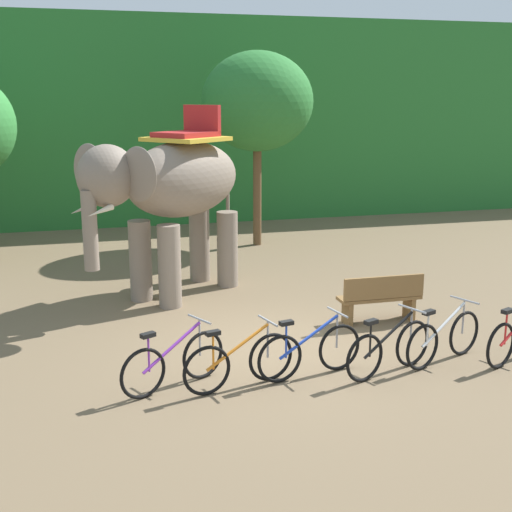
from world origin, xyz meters
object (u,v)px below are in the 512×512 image
tree_center (257,102)px  wooden_bench (381,297)px  bike_blue (310,351)px  bike_orange (239,362)px  bike_black (389,349)px  bike_purple (174,362)px  elephant (172,188)px  bike_white (444,338)px

tree_center → wooden_bench: tree_center is taller
tree_center → wooden_bench: size_ratio=3.39×
bike_blue → bike_orange: bearing=-173.5°
bike_black → wooden_bench: (0.85, 2.11, 0.09)m
bike_purple → wooden_bench: (3.95, 1.81, 0.09)m
bike_purple → bike_black: size_ratio=0.96×
bike_blue → tree_center: bearing=80.0°
bike_orange → bike_black: (2.22, -0.08, 0.00)m
elephant → bike_orange: 4.95m
tree_center → bike_blue: size_ratio=3.02×
bike_orange → bike_white: size_ratio=1.04×
tree_center → wooden_bench: 7.59m
bike_orange → wooden_bench: 3.68m
bike_orange → bike_black: bearing=-2.0°
bike_black → wooden_bench: 2.28m
bike_purple → bike_black: 3.12m
tree_center → bike_orange: bearing=-106.5°
tree_center → bike_purple: 9.91m
bike_orange → bike_blue: (1.08, 0.12, 0.00)m
bike_purple → bike_black: bearing=-5.5°
bike_blue → bike_white: same height
bike_white → wooden_bench: bearing=94.2°
elephant → bike_white: 5.95m
bike_black → bike_white: 1.01m
elephant → wooden_bench: bearing=-37.8°
bike_blue → bike_black: same height
bike_orange → bike_white: 3.22m
bike_purple → bike_white: 4.10m
tree_center → bike_blue: bearing=-100.0°
bike_orange → bike_blue: 1.08m
elephant → bike_white: (3.45, -4.49, -1.82)m
bike_purple → bike_black: (3.10, -0.30, 0.00)m
tree_center → bike_white: 9.39m
tree_center → bike_blue: (-1.54, -8.72, -3.41)m
bike_black → wooden_bench: bearing=68.0°
tree_center → bike_blue: 9.49m
bike_orange → tree_center: bearing=73.5°
tree_center → bike_black: tree_center is taller
bike_orange → bike_black: 2.22m
elephant → bike_blue: (1.31, -4.47, -1.82)m
elephant → bike_orange: bearing=-87.1°
bike_purple → bike_blue: 1.96m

